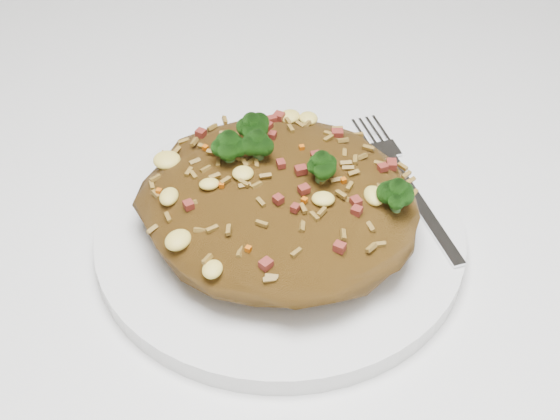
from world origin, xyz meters
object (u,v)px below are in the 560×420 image
(fork, at_px, (411,191))
(fried_rice, at_px, (280,193))
(dining_table, at_px, (330,269))
(plate, at_px, (280,234))

(fork, bearing_deg, fried_rice, -87.67)
(fried_rice, xyz_separation_m, fork, (0.07, 0.07, -0.03))
(fried_rice, bearing_deg, dining_table, 81.94)
(fried_rice, height_order, fork, fried_rice)
(plate, distance_m, fork, 0.10)
(dining_table, relative_size, fork, 9.42)
(dining_table, bearing_deg, fried_rice, -98.06)
(plate, bearing_deg, fried_rice, 85.07)
(plate, height_order, fork, fork)
(dining_table, distance_m, fork, 0.12)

